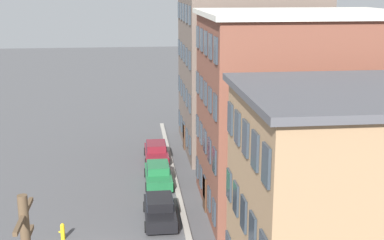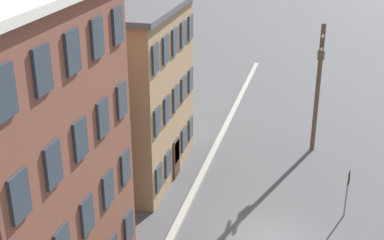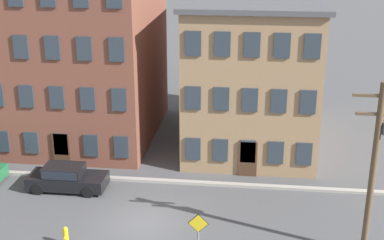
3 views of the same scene
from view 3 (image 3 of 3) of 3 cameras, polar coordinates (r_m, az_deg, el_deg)
name	(u,v)px [view 3 (image 3 of 3)]	position (r m, az deg, el deg)	size (l,w,h in m)	color
ground_plane	(145,222)	(27.68, -5.02, -10.76)	(200.00, 200.00, 0.00)	#4C4C4F
kerb_strip	(160,181)	(31.52, -3.38, -6.50)	(56.00, 0.36, 0.16)	#9E998E
apartment_midblock	(85,49)	(37.77, -11.36, 7.45)	(9.99, 12.14, 12.33)	brown
apartment_far	(251,71)	(36.41, 6.36, 5.27)	(8.67, 12.50, 9.87)	#9E7A56
car_black	(66,177)	(31.24, -13.26, -5.93)	(4.40, 1.92, 1.43)	black
caution_sign	(198,232)	(23.41, 0.66, -11.88)	(0.90, 0.08, 2.64)	slate
utility_pole	(375,162)	(24.33, 18.97, -4.22)	(2.40, 0.44, 8.14)	brown
fire_hydrant	(66,236)	(26.23, -13.32, -11.93)	(0.24, 0.34, 0.96)	yellow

